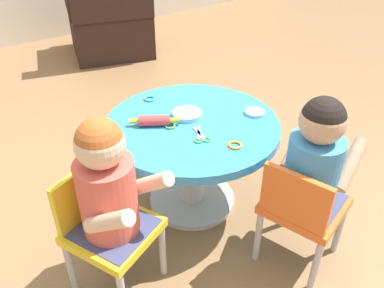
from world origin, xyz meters
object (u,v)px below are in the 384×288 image
(child_chair_left, at_px, (106,226))
(armchair_dark, at_px, (110,21))
(child_chair_right, at_px, (302,208))
(seated_child_left, at_px, (107,184))
(craft_table, at_px, (192,145))
(craft_scissors, at_px, (201,137))
(rolling_pin, at_px, (154,121))
(seated_child_right, at_px, (315,158))

(child_chair_left, xyz_separation_m, armchair_dark, (1.21, 2.34, 0.00))
(child_chair_right, bearing_deg, seated_child_left, 152.68)
(craft_table, bearing_deg, craft_scissors, -110.20)
(seated_child_left, height_order, rolling_pin, seated_child_left)
(seated_child_right, xyz_separation_m, rolling_pin, (-0.32, 0.64, -0.03))
(child_chair_left, xyz_separation_m, child_chair_right, (0.68, -0.38, 0.00))
(seated_child_left, xyz_separation_m, rolling_pin, (0.39, 0.31, -0.03))
(seated_child_right, bearing_deg, seated_child_left, 154.69)
(seated_child_right, distance_m, armchair_dark, 2.77)
(child_chair_right, bearing_deg, craft_scissors, 111.01)
(seated_child_left, distance_m, craft_scissors, 0.51)
(seated_child_left, bearing_deg, seated_child_right, -25.31)
(seated_child_left, bearing_deg, child_chair_left, 112.61)
(craft_scissors, bearing_deg, child_chair_right, -68.99)
(child_chair_right, bearing_deg, seated_child_right, 15.75)
(seated_child_right, height_order, craft_scissors, seated_child_right)
(child_chair_right, xyz_separation_m, rolling_pin, (-0.28, 0.65, 0.20))
(child_chair_right, bearing_deg, craft_table, 102.37)
(rolling_pin, height_order, craft_scissors, rolling_pin)
(child_chair_right, height_order, seated_child_right, seated_child_right)
(child_chair_left, distance_m, seated_child_left, 0.23)
(seated_child_right, relative_size, craft_scissors, 3.58)
(seated_child_left, bearing_deg, armchair_dark, 63.39)
(armchair_dark, bearing_deg, rolling_pin, -111.26)
(craft_table, height_order, seated_child_left, seated_child_left)
(child_chair_left, height_order, seated_child_right, seated_child_right)
(child_chair_right, xyz_separation_m, seated_child_right, (0.04, 0.01, 0.23))
(seated_child_left, height_order, craft_scissors, seated_child_left)
(child_chair_left, relative_size, child_chair_right, 1.00)
(child_chair_right, bearing_deg, armchair_dark, 79.05)
(child_chair_left, xyz_separation_m, seated_child_left, (0.02, -0.04, 0.23))
(seated_child_left, height_order, armchair_dark, armchair_dark)
(craft_table, distance_m, craft_scissors, 0.19)
(craft_table, bearing_deg, child_chair_right, -77.63)
(rolling_pin, distance_m, craft_scissors, 0.23)
(child_chair_left, relative_size, armchair_dark, 0.60)
(craft_table, height_order, craft_scissors, craft_scissors)
(craft_table, relative_size, rolling_pin, 3.99)
(craft_table, bearing_deg, armchair_dark, 73.10)
(child_chair_left, distance_m, rolling_pin, 0.53)
(child_chair_right, xyz_separation_m, armchair_dark, (0.53, 2.72, 0.00))
(child_chair_left, xyz_separation_m, rolling_pin, (0.40, 0.27, 0.20))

